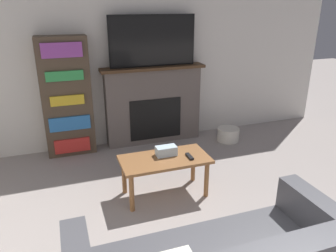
{
  "coord_description": "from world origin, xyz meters",
  "views": [
    {
      "loc": [
        -0.97,
        -0.66,
        1.98
      ],
      "look_at": [
        0.11,
        2.43,
        0.74
      ],
      "focal_mm": 35.0,
      "sensor_mm": 36.0,
      "label": 1
    }
  ],
  "objects": [
    {
      "name": "tissue_box",
      "position": [
        0.06,
        2.35,
        0.49
      ],
      "size": [
        0.22,
        0.12,
        0.1
      ],
      "color": "silver",
      "rests_on": "coffee_table"
    },
    {
      "name": "wall_back",
      "position": [
        0.0,
        3.9,
        1.35
      ],
      "size": [
        6.53,
        0.06,
        2.7
      ],
      "color": "silver",
      "rests_on": "ground_plane"
    },
    {
      "name": "tv",
      "position": [
        0.35,
        3.74,
        1.48
      ],
      "size": [
        1.22,
        0.03,
        0.69
      ],
      "color": "black",
      "rests_on": "fireplace"
    },
    {
      "name": "fireplace",
      "position": [
        0.35,
        3.76,
        0.57
      ],
      "size": [
        1.49,
        0.28,
        1.14
      ],
      "color": "#605651",
      "rests_on": "ground_plane"
    },
    {
      "name": "remote_control",
      "position": [
        0.28,
        2.21,
        0.45
      ],
      "size": [
        0.04,
        0.15,
        0.02
      ],
      "color": "black",
      "rests_on": "coffee_table"
    },
    {
      "name": "bookshelf",
      "position": [
        -0.85,
        3.74,
        0.79
      ],
      "size": [
        0.64,
        0.29,
        1.59
      ],
      "color": "#4C3D2D",
      "rests_on": "ground_plane"
    },
    {
      "name": "storage_basket",
      "position": [
        1.41,
        3.38,
        0.1
      ],
      "size": [
        0.33,
        0.33,
        0.2
      ],
      "color": "silver",
      "rests_on": "ground_plane"
    },
    {
      "name": "coffee_table",
      "position": [
        0.03,
        2.28,
        0.37
      ],
      "size": [
        0.94,
        0.48,
        0.44
      ],
      "color": "brown",
      "rests_on": "ground_plane"
    }
  ]
}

